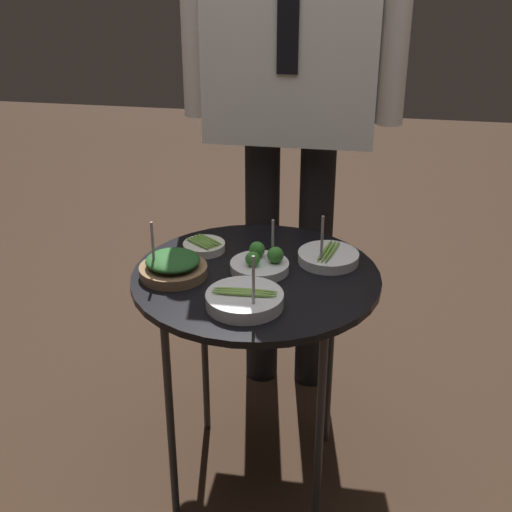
{
  "coord_description": "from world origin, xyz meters",
  "views": [
    {
      "loc": [
        0.26,
        -1.54,
        1.46
      ],
      "look_at": [
        0.0,
        0.0,
        0.7
      ],
      "focal_mm": 50.0,
      "sensor_mm": 36.0,
      "label": 1
    }
  ],
  "objects_px": {
    "bowl_asparagus_mid_left": "(328,257)",
    "waiter_figure": "(293,53)",
    "serving_cart": "(256,292)",
    "bowl_asparagus_far_rim": "(204,246)",
    "bowl_spinach_center": "(173,266)",
    "bowl_asparagus_front_left": "(244,299)",
    "bowl_broccoli_mid_right": "(261,263)"
  },
  "relations": [
    {
      "from": "bowl_asparagus_mid_left",
      "to": "waiter_figure",
      "type": "bearing_deg",
      "value": 110.5
    },
    {
      "from": "serving_cart",
      "to": "bowl_asparagus_far_rim",
      "type": "bearing_deg",
      "value": 144.62
    },
    {
      "from": "bowl_spinach_center",
      "to": "bowl_asparagus_far_rim",
      "type": "distance_m",
      "value": 0.16
    },
    {
      "from": "bowl_spinach_center",
      "to": "bowl_asparagus_mid_left",
      "type": "relative_size",
      "value": 1.07
    },
    {
      "from": "bowl_spinach_center",
      "to": "bowl_asparagus_far_rim",
      "type": "bearing_deg",
      "value": 74.75
    },
    {
      "from": "bowl_asparagus_front_left",
      "to": "bowl_broccoli_mid_right",
      "type": "distance_m",
      "value": 0.18
    },
    {
      "from": "bowl_asparagus_front_left",
      "to": "bowl_asparagus_far_rim",
      "type": "relative_size",
      "value": 1.6
    },
    {
      "from": "bowl_spinach_center",
      "to": "bowl_asparagus_mid_left",
      "type": "height_order",
      "value": "bowl_spinach_center"
    },
    {
      "from": "serving_cart",
      "to": "bowl_asparagus_far_rim",
      "type": "distance_m",
      "value": 0.2
    },
    {
      "from": "serving_cart",
      "to": "waiter_figure",
      "type": "xyz_separation_m",
      "value": [
        0.02,
        0.49,
        0.5
      ]
    },
    {
      "from": "serving_cart",
      "to": "bowl_spinach_center",
      "type": "xyz_separation_m",
      "value": [
        -0.2,
        -0.04,
        0.08
      ]
    },
    {
      "from": "bowl_asparagus_mid_left",
      "to": "bowl_broccoli_mid_right",
      "type": "bearing_deg",
      "value": -155.01
    },
    {
      "from": "bowl_broccoli_mid_right",
      "to": "bowl_spinach_center",
      "type": "bearing_deg",
      "value": -163.17
    },
    {
      "from": "bowl_asparagus_far_rim",
      "to": "waiter_figure",
      "type": "xyz_separation_m",
      "value": [
        0.18,
        0.38,
        0.44
      ]
    },
    {
      "from": "bowl_asparagus_front_left",
      "to": "bowl_asparagus_far_rim",
      "type": "height_order",
      "value": "bowl_asparagus_front_left"
    },
    {
      "from": "bowl_asparagus_front_left",
      "to": "bowl_asparagus_far_rim",
      "type": "bearing_deg",
      "value": 119.93
    },
    {
      "from": "bowl_asparagus_front_left",
      "to": "bowl_asparagus_mid_left",
      "type": "bearing_deg",
      "value": 55.97
    },
    {
      "from": "bowl_broccoli_mid_right",
      "to": "waiter_figure",
      "type": "relative_size",
      "value": 0.08
    },
    {
      "from": "bowl_spinach_center",
      "to": "bowl_asparagus_mid_left",
      "type": "bearing_deg",
      "value": 20.53
    },
    {
      "from": "serving_cart",
      "to": "bowl_asparagus_mid_left",
      "type": "bearing_deg",
      "value": 29.81
    },
    {
      "from": "bowl_asparagus_mid_left",
      "to": "bowl_spinach_center",
      "type": "bearing_deg",
      "value": -159.47
    },
    {
      "from": "bowl_asparagus_far_rim",
      "to": "waiter_figure",
      "type": "relative_size",
      "value": 0.06
    },
    {
      "from": "bowl_asparagus_front_left",
      "to": "bowl_asparagus_mid_left",
      "type": "xyz_separation_m",
      "value": [
        0.17,
        0.26,
        -0.0
      ]
    },
    {
      "from": "serving_cart",
      "to": "bowl_asparagus_front_left",
      "type": "xyz_separation_m",
      "value": [
        -0.0,
        -0.16,
        0.07
      ]
    },
    {
      "from": "bowl_broccoli_mid_right",
      "to": "waiter_figure",
      "type": "xyz_separation_m",
      "value": [
        0.01,
        0.47,
        0.43
      ]
    },
    {
      "from": "serving_cart",
      "to": "bowl_broccoli_mid_right",
      "type": "relative_size",
      "value": 4.41
    },
    {
      "from": "bowl_asparagus_mid_left",
      "to": "waiter_figure",
      "type": "height_order",
      "value": "waiter_figure"
    },
    {
      "from": "bowl_asparagus_front_left",
      "to": "waiter_figure",
      "type": "relative_size",
      "value": 0.1
    },
    {
      "from": "bowl_asparagus_mid_left",
      "to": "bowl_asparagus_front_left",
      "type": "bearing_deg",
      "value": -124.03
    },
    {
      "from": "serving_cart",
      "to": "bowl_asparagus_mid_left",
      "type": "height_order",
      "value": "bowl_asparagus_mid_left"
    },
    {
      "from": "serving_cart",
      "to": "bowl_broccoli_mid_right",
      "type": "distance_m",
      "value": 0.07
    },
    {
      "from": "serving_cart",
      "to": "bowl_asparagus_mid_left",
      "type": "xyz_separation_m",
      "value": [
        0.17,
        0.1,
        0.06
      ]
    }
  ]
}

